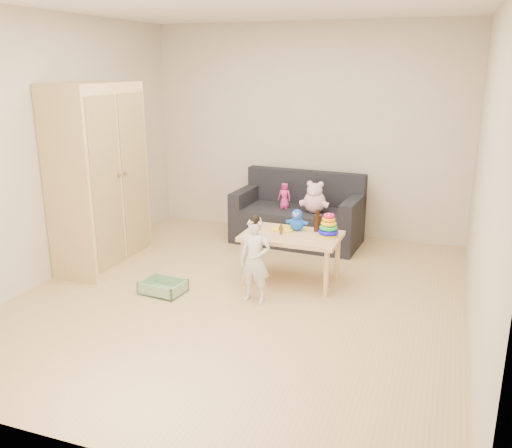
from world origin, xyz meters
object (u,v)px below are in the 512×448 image
at_px(play_table, 291,258).
at_px(wardrobe, 99,178).
at_px(sofa, 297,226).
at_px(toddler, 255,261).

bearing_deg(play_table, wardrobe, -174.25).
height_order(wardrobe, play_table, wardrobe).
xyz_separation_m(sofa, toddler, (0.10, -1.78, 0.18)).
height_order(wardrobe, sofa, wardrobe).
xyz_separation_m(wardrobe, toddler, (1.87, -0.34, -0.57)).
bearing_deg(sofa, wardrobe, -137.26).
bearing_deg(wardrobe, play_table, 5.75).
distance_m(wardrobe, sofa, 2.40).
height_order(play_table, toddler, toddler).
height_order(sofa, play_table, play_table).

